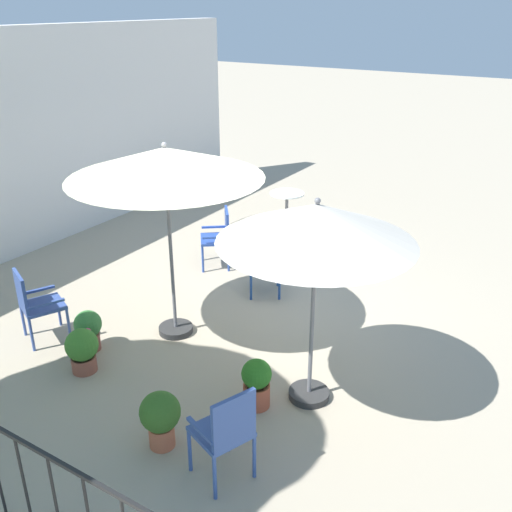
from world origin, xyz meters
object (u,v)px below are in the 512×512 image
Objects in this scene: potted_plant_3 at (88,329)px; potted_plant_0 at (160,416)px; patio_umbrella_1 at (316,225)px; patio_chair_1 at (226,429)px; cafe_table_0 at (287,205)px; patio_chair_0 at (35,302)px; patio_umbrella_0 at (165,164)px; patio_chair_3 at (220,234)px; potted_plant_2 at (82,349)px; potted_plant_1 at (257,382)px; patio_chair_2 at (265,258)px.

potted_plant_0 is at bearing -114.16° from potted_plant_3.
patio_umbrella_1 is 2.03m from patio_chair_1.
patio_chair_0 is at bearing 170.38° from cafe_table_0.
patio_umbrella_0 is 3.24× the size of cafe_table_0.
potted_plant_0 is at bearing 148.31° from patio_umbrella_1.
patio_chair_3 reaches higher than potted_plant_2.
patio_chair_3 is 2.89m from potted_plant_3.
patio_chair_0 is at bearing 102.41° from patio_umbrella_1.
potted_plant_1 is at bearing -85.99° from potted_plant_3.
patio_umbrella_0 is at bearing 35.55° from potted_plant_0.
patio_chair_1 is 4.61m from patio_chair_3.
patio_umbrella_1 is 2.37× the size of patio_chair_0.
patio_chair_0 is at bearing 75.70° from potted_plant_0.
patio_chair_1 is 1.64× the size of potted_plant_0.
patio_umbrella_1 is 3.26m from potted_plant_3.
potted_plant_1 reaches higher than potted_plant_3.
patio_umbrella_0 is 2.61× the size of patio_chair_3.
patio_chair_2 is 2.95m from potted_plant_2.
patio_chair_2 is at bearing 14.35° from potted_plant_0.
potted_plant_3 is (-4.73, 0.13, -0.24)m from cafe_table_0.
patio_chair_3 is at bearing 6.05° from potted_plant_2.
patio_chair_2 is 1.64× the size of potted_plant_2.
patio_umbrella_1 reaches higher than patio_chair_1.
patio_umbrella_0 reaches higher than potted_plant_1.
potted_plant_3 is (-0.57, 2.72, -1.70)m from patio_umbrella_1.
patio_umbrella_1 is 3.81× the size of potted_plant_0.
patio_umbrella_0 is 2.60× the size of patio_chair_0.
patio_umbrella_1 is 2.39× the size of patio_chair_3.
patio_chair_3 is 3.26m from potted_plant_2.
patio_chair_3 is 4.18m from potted_plant_0.
patio_chair_0 is at bearing 78.48° from patio_chair_1.
patio_chair_0 is 1.09× the size of patio_chair_2.
patio_umbrella_1 is 4.07× the size of potted_plant_1.
potted_plant_2 reaches higher than potted_plant_3.
patio_chair_2 is at bearing -109.59° from patio_chair_3.
patio_chair_3 is 1.60× the size of potted_plant_0.
patio_chair_1 reaches higher than patio_chair_0.
patio_chair_0 reaches higher than potted_plant_2.
patio_chair_3 is 1.77× the size of potted_plant_2.
patio_chair_1 is (-5.59, -2.51, 0.03)m from cafe_table_0.
potted_plant_2 is at bearing 77.89° from patio_chair_1.
patio_chair_1 is (-1.73, -2.00, -1.66)m from patio_umbrella_0.
patio_chair_2 is 1.68× the size of potted_plant_3.
patio_umbrella_0 is 2.81m from potted_plant_0.
potted_plant_2 is at bearing -141.69° from potted_plant_3.
patio_chair_2 is at bearing 41.78° from patio_umbrella_1.
patio_chair_1 is 2.42m from potted_plant_2.
patio_umbrella_0 is at bearing 81.87° from patio_umbrella_1.
patio_chair_0 is 1.72× the size of potted_plant_1.
patio_chair_0 is (-0.75, 3.42, -1.44)m from patio_umbrella_1.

